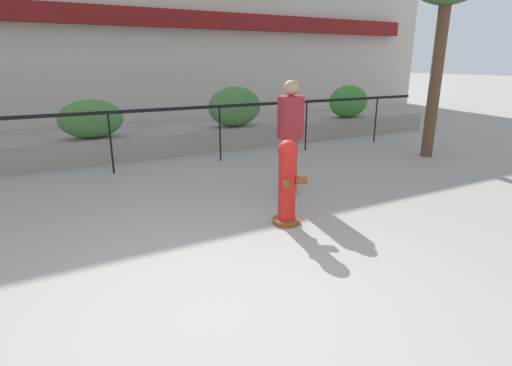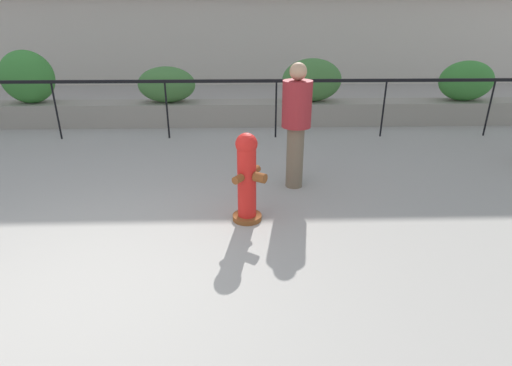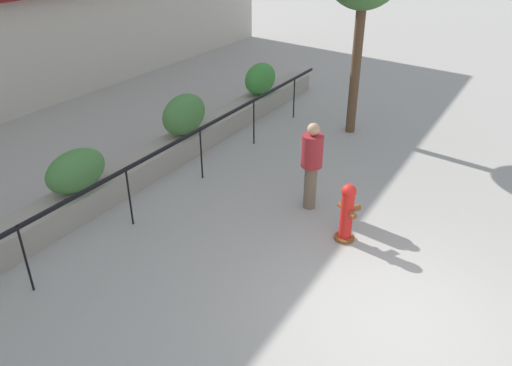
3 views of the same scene
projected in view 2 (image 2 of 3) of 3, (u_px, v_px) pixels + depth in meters
name	position (u px, v px, depth m)	size (l,w,h in m)	color
ground_plane	(75.00, 296.00, 3.53)	(120.00, 120.00, 0.00)	#9E9991
planter_wall_low	(177.00, 113.00, 8.95)	(18.00, 0.70, 0.50)	gray
fence_railing_segment	(165.00, 87.00, 7.64)	(15.00, 0.05, 1.15)	black
hedge_bush_1	(27.00, 77.00, 8.56)	(1.15, 0.70, 1.12)	#387F33
hedge_bush_2	(167.00, 85.00, 8.70)	(1.25, 0.70, 0.77)	#427538
hedge_bush_3	(312.00, 80.00, 8.76)	(1.31, 0.70, 0.93)	#427538
hedge_bush_4	(466.00, 81.00, 8.86)	(1.22, 0.70, 0.87)	#387F33
fire_hydrant	(247.00, 177.00, 4.63)	(0.49, 0.49, 1.08)	brown
pedestrian	(296.00, 119.00, 5.41)	(0.48, 0.48, 1.73)	brown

